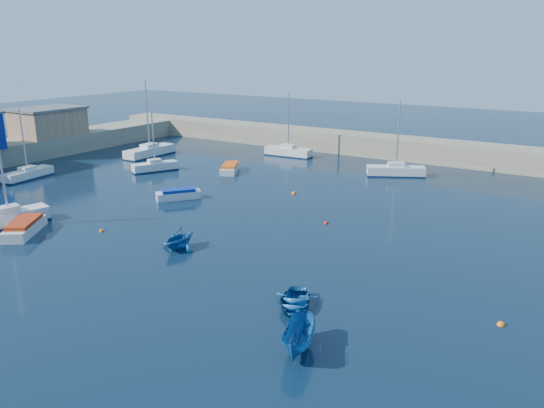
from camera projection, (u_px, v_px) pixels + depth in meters
The scene contains 20 objects.
ground at pixel (156, 300), 29.93m from camera, with size 220.00×220.00×0.00m, color #0B1D31.
back_wall at pixel (413, 149), 66.92m from camera, with size 96.00×4.50×2.60m, color gray.
left_quay at pixel (9, 152), 65.58m from camera, with size 6.00×62.00×2.40m, color gray.
brick_shed_a at pixel (48, 123), 69.63m from camera, with size 6.00×8.00×3.40m, color tan.
sailboat_1 at pixel (9, 218), 42.22m from camera, with size 3.03×6.23×8.03m.
sailboat_2 at pixel (28, 174), 57.17m from camera, with size 2.31×5.88×7.55m.
sailboat_3 at pixel (155, 166), 60.66m from camera, with size 3.61×5.23×6.89m.
sailboat_4 at pixel (150, 151), 68.97m from camera, with size 2.09×7.43×9.70m.
sailboat_5 at pixel (288, 151), 68.98m from camera, with size 6.32×2.08×8.26m.
sailboat_6 at pixel (396, 171), 58.41m from camera, with size 6.36×4.43×8.25m.
motorboat_0 at pixel (24, 227), 40.39m from camera, with size 4.11×4.91×1.08m.
motorboat_1 at pixel (178, 194), 49.56m from camera, with size 3.61×4.06×0.99m.
motorboat_2 at pixel (230, 168), 60.37m from camera, with size 3.55×4.84×0.95m.
dinghy_center at pixel (294, 302), 28.90m from camera, with size 2.49×3.48×0.72m, color #155395.
dinghy_left at pixel (179, 238), 37.28m from camera, with size 2.60×3.01×1.59m, color #155395.
dinghy_right at pixel (299, 338), 24.69m from camera, with size 1.36×3.61×1.39m, color #155395.
buoy_0 at pixel (102, 231), 40.97m from camera, with size 0.38×0.38×0.38m, color orange.
buoy_1 at pixel (326, 223), 42.83m from camera, with size 0.38×0.38×0.38m, color red.
buoy_2 at pixel (501, 325), 27.20m from camera, with size 0.41×0.41×0.41m, color orange.
buoy_3 at pixel (294, 194), 51.40m from camera, with size 0.47×0.47×0.47m, color orange.
Camera 1 is at (20.00, -19.50, 13.73)m, focal length 35.00 mm.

